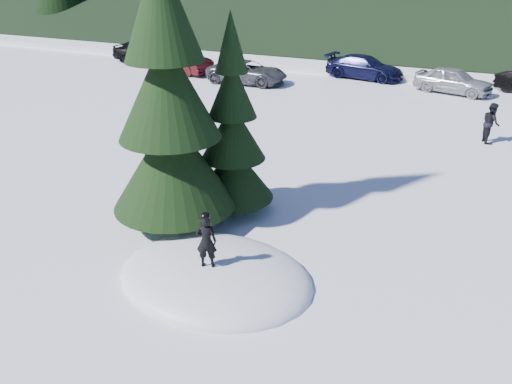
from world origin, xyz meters
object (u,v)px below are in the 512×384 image
at_px(adult_0, 491,123).
at_px(car_1, 180,61).
at_px(car_3, 364,67).
at_px(spruce_tall, 168,102).
at_px(car_0, 143,51).
at_px(child_skier, 206,241).
at_px(car_4, 453,80).
at_px(spruce_short, 233,139).
at_px(car_2, 247,72).

height_order(adult_0, car_1, adult_0).
bearing_deg(car_1, car_3, -62.43).
height_order(spruce_tall, car_0, spruce_tall).
bearing_deg(child_skier, car_4, -117.23).
relative_size(adult_0, car_1, 0.34).
bearing_deg(car_3, adult_0, -133.79).
xyz_separation_m(adult_0, car_3, (-7.29, 9.38, -0.10)).
relative_size(spruce_tall, car_0, 1.95).
bearing_deg(spruce_short, car_3, 93.29).
xyz_separation_m(spruce_short, adult_0, (6.21, 9.36, -1.33)).
distance_m(car_3, car_4, 5.40).
distance_m(spruce_tall, adult_0, 13.20).
bearing_deg(car_0, adult_0, -108.89).
bearing_deg(car_2, spruce_tall, -162.19).
distance_m(spruce_short, car_3, 18.83).
distance_m(adult_0, car_3, 11.88).
distance_m(child_skier, car_0, 27.13).
xyz_separation_m(car_0, car_3, (15.11, 1.37, -0.08)).
bearing_deg(child_skier, car_2, -85.33).
bearing_deg(car_4, car_1, 110.35).
bearing_deg(car_1, car_4, -73.10).
bearing_deg(adult_0, spruce_short, 126.12).
xyz_separation_m(child_skier, car_1, (-13.15, 18.95, -0.33)).
xyz_separation_m(car_0, car_4, (20.28, -0.21, -0.07)).
xyz_separation_m(spruce_short, car_4, (4.09, 17.16, -1.42)).
xyz_separation_m(spruce_short, car_2, (-6.81, 14.59, -1.46)).
distance_m(car_1, car_2, 5.24).
distance_m(child_skier, adult_0, 13.78).
relative_size(child_skier, car_4, 0.30).
bearing_deg(car_0, car_4, -89.79).
xyz_separation_m(adult_0, car_4, (-2.12, 7.81, -0.10)).
bearing_deg(car_2, car_0, 71.33).
distance_m(car_0, car_2, 9.78).
distance_m(car_2, car_3, 7.08).
distance_m(child_skier, car_3, 22.32).
height_order(spruce_short, car_0, spruce_short).
xyz_separation_m(spruce_short, car_1, (-11.97, 15.49, -1.35)).
relative_size(spruce_short, child_skier, 4.46).
bearing_deg(car_4, spruce_short, -179.00).
bearing_deg(child_skier, car_0, -69.40).
relative_size(spruce_tall, car_3, 1.85).
bearing_deg(spruce_short, car_1, 127.70).
xyz_separation_m(child_skier, car_0, (-17.37, 20.83, -0.33)).
bearing_deg(car_2, spruce_short, -157.14).
relative_size(car_0, car_1, 0.97).
height_order(spruce_tall, adult_0, spruce_tall).
bearing_deg(spruce_tall, child_skier, -43.46).
distance_m(spruce_short, car_2, 16.17).
distance_m(spruce_tall, car_2, 17.23).
relative_size(spruce_tall, car_2, 1.87).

